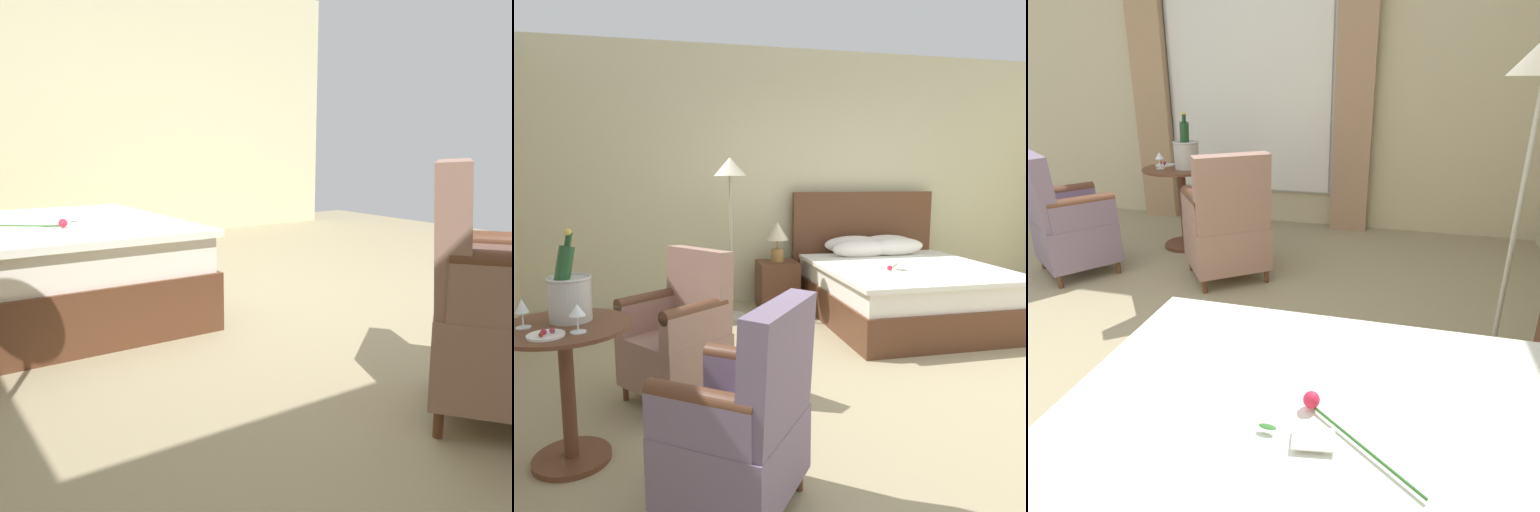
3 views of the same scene
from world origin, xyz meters
The scene contains 3 objects.
ground_plane centered at (0.00, 0.00, 0.00)m, with size 8.00×8.00×0.00m, color tan.
wall_far_side centered at (3.31, 0.00, 1.44)m, with size 0.12×5.75×2.87m.
armchair_by_window centered at (-1.68, 0.32, 0.41)m, with size 0.77×0.77×0.98m.
Camera 1 is at (-2.88, 2.20, 1.02)m, focal length 40.00 mm.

